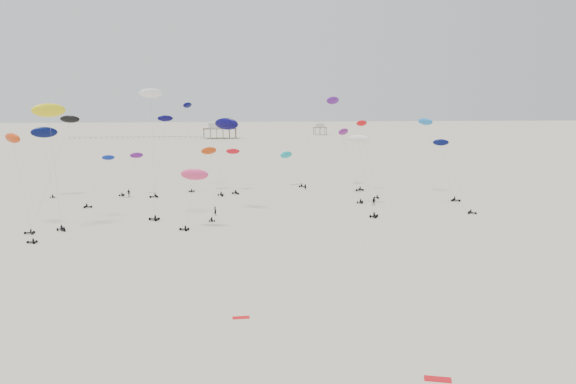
{
  "coord_description": "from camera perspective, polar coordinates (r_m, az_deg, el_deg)",
  "views": [
    {
      "loc": [
        -12.4,
        -8.92,
        22.66
      ],
      "look_at": [
        0.0,
        88.0,
        7.0
      ],
      "focal_mm": 35.0,
      "sensor_mm": 36.0,
      "label": 1
    }
  ],
  "objects": [
    {
      "name": "rig_10",
      "position": [
        112.88,
        -13.67,
        6.68
      ],
      "size": [
        4.99,
        7.36,
        25.56
      ],
      "rotation": [
        0.0,
        0.0,
        1.19
      ],
      "color": "black",
      "rests_on": "ground"
    },
    {
      "name": "ground_plane",
      "position": [
        210.51,
        -3.88,
        2.91
      ],
      "size": [
        900.0,
        900.0,
        0.0
      ],
      "primitive_type": "plane",
      "color": "beige"
    },
    {
      "name": "rig_17",
      "position": [
        111.77,
        -25.97,
        3.68
      ],
      "size": [
        9.91,
        17.37,
        21.87
      ],
      "rotation": [
        0.0,
        0.0,
        1.45
      ],
      "color": "black",
      "rests_on": "ground"
    },
    {
      "name": "rig_3",
      "position": [
        142.83,
        7.88,
        5.12
      ],
      "size": [
        3.65,
        15.32,
        20.86
      ],
      "rotation": [
        0.0,
        0.0,
        3.19
      ],
      "color": "black",
      "rests_on": "ground"
    },
    {
      "name": "pavilion_main",
      "position": [
        359.4,
        -6.94,
        6.1
      ],
      "size": [
        21.0,
        13.0,
        9.8
      ],
      "color": "brown",
      "rests_on": "ground"
    },
    {
      "name": "rig_5",
      "position": [
        152.73,
        -10.08,
        6.65
      ],
      "size": [
        3.73,
        15.23,
        24.08
      ],
      "rotation": [
        0.0,
        0.0,
        5.51
      ],
      "color": "black",
      "rests_on": "ground"
    },
    {
      "name": "rig_16",
      "position": [
        122.5,
        7.49,
        3.87
      ],
      "size": [
        5.41,
        18.51,
        19.72
      ],
      "rotation": [
        0.0,
        0.0,
        5.45
      ],
      "color": "black",
      "rests_on": "ground"
    },
    {
      "name": "rig_8",
      "position": [
        116.8,
        -6.38,
        6.16
      ],
      "size": [
        7.07,
        14.52,
        20.83
      ],
      "rotation": [
        0.0,
        0.0,
        0.14
      ],
      "color": "black",
      "rests_on": "ground"
    },
    {
      "name": "rig_4",
      "position": [
        142.4,
        14.48,
        5.12
      ],
      "size": [
        6.01,
        17.4,
        21.48
      ],
      "rotation": [
        0.0,
        0.0,
        4.0
      ],
      "color": "black",
      "rests_on": "ground"
    },
    {
      "name": "rig_11",
      "position": [
        133.79,
        -18.64,
        1.27
      ],
      "size": [
        5.34,
        12.27,
        14.13
      ],
      "rotation": [
        0.0,
        0.0,
        4.54
      ],
      "color": "black",
      "rests_on": "ground"
    },
    {
      "name": "rig_13",
      "position": [
        102.25,
        -9.6,
        1.11
      ],
      "size": [
        5.75,
        4.68,
        11.11
      ],
      "rotation": [
        0.0,
        0.0,
        1.23
      ],
      "color": "black",
      "rests_on": "ground"
    },
    {
      "name": "spectator_2",
      "position": [
        141.45,
        -15.86,
        -0.46
      ],
      "size": [
        1.29,
        0.7,
        2.17
      ],
      "primitive_type": "imported",
      "rotation": [
        0.0,
        0.0,
        6.27
      ],
      "color": "black",
      "rests_on": "ground"
    },
    {
      "name": "rig_9",
      "position": [
        113.0,
        -22.16,
        4.26
      ],
      "size": [
        7.74,
        13.93,
        22.37
      ],
      "rotation": [
        0.0,
        0.0,
        1.57
      ],
      "color": "black",
      "rests_on": "ground"
    },
    {
      "name": "grounded_kite_a",
      "position": [
        50.41,
        14.96,
        -17.94
      ],
      "size": [
        2.37,
        1.54,
        0.08
      ],
      "primitive_type": "cube",
      "rotation": [
        0.0,
        0.0,
        -0.32
      ],
      "color": "red",
      "rests_on": "ground"
    },
    {
      "name": "rig_7",
      "position": [
        126.8,
        16.16,
        2.79
      ],
      "size": [
        5.09,
        14.6,
        17.77
      ],
      "rotation": [
        0.0,
        0.0,
        4.12
      ],
      "color": "black",
      "rests_on": "ground"
    },
    {
      "name": "spectator_1",
      "position": [
        126.23,
        8.72,
        -1.34
      ],
      "size": [
        1.22,
        1.03,
        2.16
      ],
      "primitive_type": "imported",
      "rotation": [
        0.0,
        0.0,
        5.81
      ],
      "color": "black",
      "rests_on": "ground"
    },
    {
      "name": "spectator_3",
      "position": [
        146.57,
        1.78,
        0.21
      ],
      "size": [
        0.86,
        0.82,
        1.95
      ],
      "primitive_type": "imported",
      "rotation": [
        0.0,
        0.0,
        2.46
      ],
      "color": "black",
      "rests_on": "ground"
    },
    {
      "name": "pier_fence",
      "position": [
        362.99,
        -15.2,
        5.33
      ],
      "size": [
        80.2,
        0.2,
        1.5
      ],
      "color": "black",
      "rests_on": "ground"
    },
    {
      "name": "rig_1",
      "position": [
        143.63,
        -15.6,
        2.3
      ],
      "size": [
        5.96,
        5.01,
        10.49
      ],
      "rotation": [
        0.0,
        0.0,
        5.93
      ],
      "color": "black",
      "rests_on": "ground"
    },
    {
      "name": "pavilion_small",
      "position": [
        396.06,
        3.27,
        6.32
      ],
      "size": [
        9.0,
        7.0,
        8.0
      ],
      "color": "brown",
      "rests_on": "ground"
    },
    {
      "name": "grounded_kite_b",
      "position": [
        61.3,
        -4.81,
        -12.62
      ],
      "size": [
        1.81,
        0.73,
        0.07
      ],
      "primitive_type": "cube",
      "rotation": [
        0.0,
        0.0,
        0.02
      ],
      "color": "red",
      "rests_on": "ground"
    },
    {
      "name": "rig_18",
      "position": [
        142.95,
        -6.06,
        2.53
      ],
      "size": [
        6.05,
        11.78,
        13.41
      ],
      "rotation": [
        0.0,
        0.0,
        3.41
      ],
      "color": "black",
      "rests_on": "ground"
    },
    {
      "name": "rig_14",
      "position": [
        152.98,
        0.16,
        3.15
      ],
      "size": [
        7.26,
        6.81,
        9.8
      ],
      "rotation": [
        0.0,
        0.0,
        4.02
      ],
      "color": "black",
      "rests_on": "ground"
    },
    {
      "name": "rig_19",
      "position": [
        134.99,
        5.23,
        6.95
      ],
      "size": [
        7.49,
        15.8,
        25.37
      ],
      "rotation": [
        0.0,
        0.0,
        5.58
      ],
      "color": "black",
      "rests_on": "ground"
    },
    {
      "name": "spectator_0",
      "position": [
        114.86,
        -7.39,
        -2.35
      ],
      "size": [
        0.87,
        0.93,
        2.1
      ],
      "primitive_type": "imported",
      "rotation": [
        0.0,
        0.0,
        2.19
      ],
      "color": "black",
      "rests_on": "ground"
    },
    {
      "name": "rig_0",
      "position": [
        145.76,
        -7.41,
        3.21
      ],
      "size": [
        10.16,
        11.75,
        13.84
      ],
      "rotation": [
        0.0,
        0.0,
        3.73
      ],
      "color": "black",
      "rests_on": "ground"
    },
    {
      "name": "rig_2",
      "position": [
        152.44,
        6.09,
        4.56
      ],
      "size": [
        5.38,
        14.72,
        17.47
      ],
      "rotation": [
        0.0,
        0.0,
        2.02
      ],
      "color": "black",
      "rests_on": "ground"
    },
    {
      "name": "rig_6",
      "position": [
        108.2,
        -22.99,
        6.15
      ],
      "size": [
        6.09,
        6.11,
        22.68
      ],
      "rotation": [
        0.0,
        0.0,
        3.84
      ],
      "color": "black",
      "rests_on": "ground"
    },
    {
      "name": "rig_15",
      "position": [
        147.93,
        -23.49,
        5.19
      ],
      "size": [
        6.42,
        6.08,
        16.98
      ],
      "rotation": [
        0.0,
        0.0,
        0.16
      ],
      "color": "black",
      "rests_on": "ground"
    },
    {
      "name": "rig_12",
      "position": [
        139.81,
        -12.76,
        4.53
      ],
      "size": [
        5.97,
        6.79,
        19.72
      ],
      "rotation": [
        0.0,
        0.0,
        1.86
      ],
      "color": "black",
      "rests_on": "ground"
    }
  ]
}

